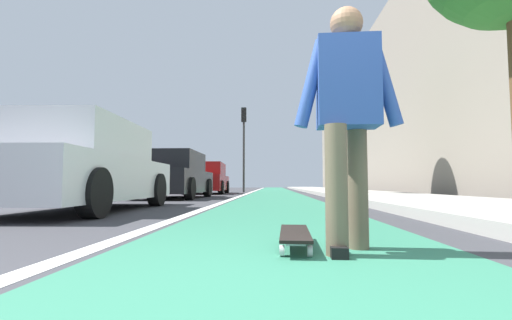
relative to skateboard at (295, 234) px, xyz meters
The scene contains 12 objects.
ground_plane 8.58m from the skateboard, ahead, with size 80.00×80.00×0.00m, color #38383D.
bike_lane_paint 22.58m from the skateboard, ahead, with size 56.00×2.35×0.00m, color #2D7256.
lane_stripe_white 18.63m from the skateboard, ahead, with size 52.00×0.16×0.01m, color silver.
sidewalk_curb 16.90m from the skateboard, 11.07° to the right, with size 52.00×3.20×0.14m, color #9E9B93.
building_facade 22.10m from the skateboard, 17.29° to the right, with size 40.00×1.20×9.90m, color gray.
skateboard is the anchor object (origin of this frame).
skater_person 0.92m from the skateboard, 113.31° to the right, with size 0.45×0.72×1.64m.
parked_car_near 4.74m from the skateboard, 45.42° to the left, with size 4.40×2.00×1.49m.
parked_car_mid 9.49m from the skateboard, 20.54° to the left, with size 4.31×1.86×1.49m.
parked_car_far 14.92m from the skateboard, 12.90° to the left, with size 4.59×1.98×1.47m.
traffic_light 17.74m from the skateboard, ahead, with size 0.33×0.28×4.77m.
street_tree_mid 11.43m from the skateboard, 15.24° to the right, with size 2.09×2.09×4.89m.
Camera 1 is at (-1.11, 0.09, 0.44)m, focal length 25.04 mm.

